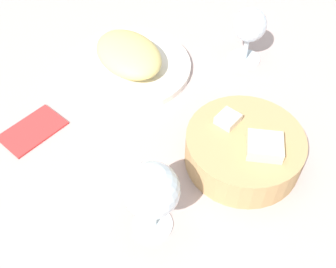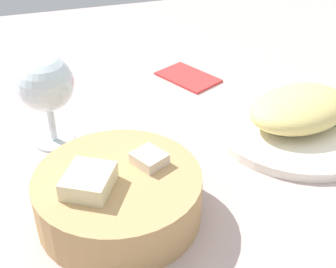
{
  "view_description": "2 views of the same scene",
  "coord_description": "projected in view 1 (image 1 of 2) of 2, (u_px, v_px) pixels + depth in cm",
  "views": [
    {
      "loc": [
        52.21,
        -19.77,
        55.2
      ],
      "look_at": [
        10.99,
        -2.8,
        3.48
      ],
      "focal_mm": 43.39,
      "sensor_mm": 36.0,
      "label": 1
    },
    {
      "loc": [
        25.27,
        48.17,
        38.54
      ],
      "look_at": [
        9.75,
        -0.31,
        4.82
      ],
      "focal_mm": 49.28,
      "sensor_mm": 36.0,
      "label": 2
    }
  ],
  "objects": [
    {
      "name": "lettuce_garnish",
      "position": [
        126.0,
        42.0,
        0.87
      ],
      "size": [
        3.65,
        3.65,
        1.59
      ],
      "primitive_type": "cone",
      "color": "#40832D",
      "rests_on": "plate"
    },
    {
      "name": "wine_glass_near",
      "position": [
        152.0,
        192.0,
        0.54
      ],
      "size": [
        7.86,
        7.86,
        13.49
      ],
      "color": "silver",
      "rests_on": "ground_plane"
    },
    {
      "name": "omelette",
      "position": [
        129.0,
        54.0,
        0.82
      ],
      "size": [
        18.81,
        15.0,
        5.16
      ],
      "primitive_type": "ellipsoid",
      "rotation": [
        0.0,
        0.0,
        0.23
      ],
      "color": "#E0CB76",
      "rests_on": "plate"
    },
    {
      "name": "folded_napkin",
      "position": [
        32.0,
        130.0,
        0.73
      ],
      "size": [
        11.14,
        12.96,
        0.8
      ],
      "primitive_type": "cube",
      "rotation": [
        0.0,
        0.0,
        2.03
      ],
      "color": "red",
      "rests_on": "ground_plane"
    },
    {
      "name": "plate",
      "position": [
        130.0,
        67.0,
        0.84
      ],
      "size": [
        25.31,
        25.31,
        1.4
      ],
      "primitive_type": "cylinder",
      "color": "white",
      "rests_on": "ground_plane"
    },
    {
      "name": "bread_basket",
      "position": [
        244.0,
        149.0,
        0.67
      ],
      "size": [
        19.34,
        19.34,
        7.98
      ],
      "color": "tan",
      "rests_on": "ground_plane"
    },
    {
      "name": "wine_glass_far",
      "position": [
        250.0,
        28.0,
        0.81
      ],
      "size": [
        6.69,
        6.69,
        11.94
      ],
      "color": "silver",
      "rests_on": "ground_plane"
    },
    {
      "name": "ground_plane",
      "position": [
        160.0,
        105.0,
        0.79
      ],
      "size": [
        140.0,
        140.0,
        2.0
      ],
      "primitive_type": "cube",
      "color": "#B69E98"
    }
  ]
}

